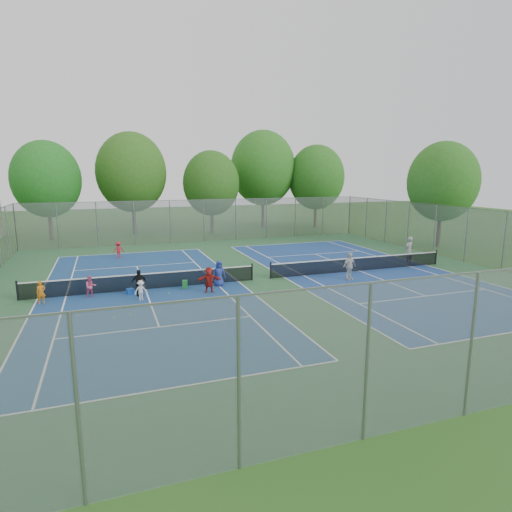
{
  "coord_description": "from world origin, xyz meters",
  "views": [
    {
      "loc": [
        -8.87,
        -24.09,
        6.47
      ],
      "look_at": [
        0.0,
        1.0,
        1.3
      ],
      "focal_mm": 30.0,
      "sensor_mm": 36.0,
      "label": 1
    }
  ],
  "objects_px": {
    "net_left": "(145,282)",
    "instructor": "(409,250)",
    "ball_hopper": "(185,285)",
    "net_right": "(359,264)",
    "ball_crate": "(130,291)"
  },
  "relations": [
    {
      "from": "net_left",
      "to": "instructor",
      "type": "distance_m",
      "value": 18.66
    },
    {
      "from": "ball_hopper",
      "to": "instructor",
      "type": "relative_size",
      "value": 0.25
    },
    {
      "from": "net_right",
      "to": "ball_crate",
      "type": "height_order",
      "value": "net_right"
    },
    {
      "from": "instructor",
      "to": "net_left",
      "type": "bearing_deg",
      "value": -12.33
    },
    {
      "from": "net_left",
      "to": "ball_crate",
      "type": "height_order",
      "value": "net_left"
    },
    {
      "from": "ball_crate",
      "to": "instructor",
      "type": "xyz_separation_m",
      "value": [
        19.49,
        1.5,
        0.84
      ]
    },
    {
      "from": "net_right",
      "to": "ball_hopper",
      "type": "height_order",
      "value": "net_right"
    },
    {
      "from": "net_right",
      "to": "ball_crate",
      "type": "relative_size",
      "value": 36.22
    },
    {
      "from": "net_left",
      "to": "instructor",
      "type": "bearing_deg",
      "value": 2.53
    },
    {
      "from": "net_right",
      "to": "ball_hopper",
      "type": "bearing_deg",
      "value": -177.25
    },
    {
      "from": "net_right",
      "to": "instructor",
      "type": "relative_size",
      "value": 6.46
    },
    {
      "from": "net_left",
      "to": "ball_hopper",
      "type": "height_order",
      "value": "net_left"
    },
    {
      "from": "net_left",
      "to": "instructor",
      "type": "relative_size",
      "value": 6.46
    },
    {
      "from": "ball_hopper",
      "to": "instructor",
      "type": "bearing_deg",
      "value": 4.83
    },
    {
      "from": "net_left",
      "to": "net_right",
      "type": "xyz_separation_m",
      "value": [
        14.0,
        0.0,
        0.0
      ]
    }
  ]
}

